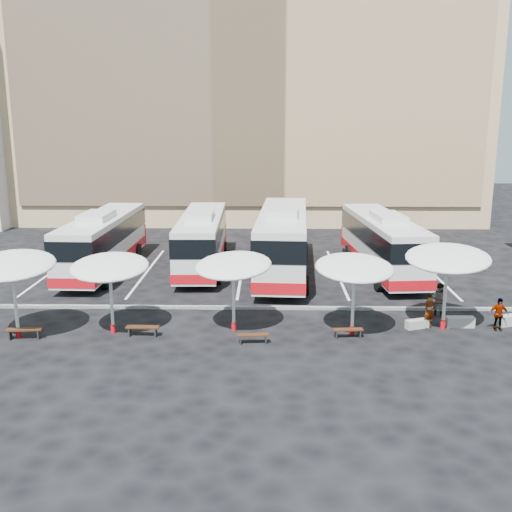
{
  "coord_description": "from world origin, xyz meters",
  "views": [
    {
      "loc": [
        1.59,
        -28.61,
        9.59
      ],
      "look_at": [
        1.0,
        3.0,
        2.2
      ],
      "focal_mm": 42.0,
      "sensor_mm": 36.0,
      "label": 1
    }
  ],
  "objects_px": {
    "sunshade_4": "(448,258)",
    "bus_0": "(103,240)",
    "bus_3": "(382,241)",
    "conc_bench_1": "(460,322)",
    "bus_2": "(283,239)",
    "wood_bench_3": "(348,331)",
    "sunshade_1": "(110,267)",
    "wood_bench_1": "(143,329)",
    "bus_1": "(202,238)",
    "sunshade_3": "(354,268)",
    "sunshade_0": "(12,266)",
    "conc_bench_0": "(417,324)",
    "passenger_0": "(429,311)",
    "wood_bench_0": "(24,331)",
    "wood_bench_2": "(253,336)",
    "passenger_2": "(499,314)",
    "sunshade_2": "(233,266)",
    "passenger_1": "(439,299)",
    "conc_bench_2": "(509,320)"
  },
  "relations": [
    {
      "from": "sunshade_0",
      "to": "conc_bench_0",
      "type": "distance_m",
      "value": 18.35
    },
    {
      "from": "sunshade_2",
      "to": "sunshade_4",
      "type": "height_order",
      "value": "sunshade_4"
    },
    {
      "from": "sunshade_1",
      "to": "wood_bench_3",
      "type": "distance_m",
      "value": 10.94
    },
    {
      "from": "wood_bench_0",
      "to": "wood_bench_3",
      "type": "bearing_deg",
      "value": 1.63
    },
    {
      "from": "passenger_1",
      "to": "bus_0",
      "type": "bearing_deg",
      "value": 20.28
    },
    {
      "from": "bus_3",
      "to": "conc_bench_0",
      "type": "relative_size",
      "value": 11.4
    },
    {
      "from": "wood_bench_2",
      "to": "passenger_0",
      "type": "height_order",
      "value": "passenger_0"
    },
    {
      "from": "sunshade_2",
      "to": "wood_bench_1",
      "type": "bearing_deg",
      "value": -169.13
    },
    {
      "from": "conc_bench_0",
      "to": "sunshade_3",
      "type": "bearing_deg",
      "value": -164.38
    },
    {
      "from": "wood_bench_1",
      "to": "conc_bench_0",
      "type": "distance_m",
      "value": 12.58
    },
    {
      "from": "wood_bench_1",
      "to": "passenger_1",
      "type": "xyz_separation_m",
      "value": [
        14.05,
        3.17,
        0.47
      ]
    },
    {
      "from": "bus_3",
      "to": "sunshade_2",
      "type": "xyz_separation_m",
      "value": [
        -8.71,
        -10.7,
        1.08
      ]
    },
    {
      "from": "bus_2",
      "to": "sunshade_4",
      "type": "distance_m",
      "value": 12.31
    },
    {
      "from": "bus_2",
      "to": "wood_bench_3",
      "type": "bearing_deg",
      "value": -73.41
    },
    {
      "from": "bus_2",
      "to": "sunshade_3",
      "type": "relative_size",
      "value": 3.48
    },
    {
      "from": "bus_1",
      "to": "wood_bench_0",
      "type": "xyz_separation_m",
      "value": [
        -6.51,
        -12.91,
        -1.59
      ]
    },
    {
      "from": "wood_bench_3",
      "to": "bus_3",
      "type": "bearing_deg",
      "value": 72.68
    },
    {
      "from": "wood_bench_1",
      "to": "bus_1",
      "type": "bearing_deg",
      "value": 83.81
    },
    {
      "from": "bus_1",
      "to": "wood_bench_1",
      "type": "xyz_separation_m",
      "value": [
        -1.35,
        -12.47,
        -1.61
      ]
    },
    {
      "from": "bus_0",
      "to": "sunshade_0",
      "type": "height_order",
      "value": "bus_0"
    },
    {
      "from": "bus_2",
      "to": "sunshade_1",
      "type": "xyz_separation_m",
      "value": [
        -7.94,
        -10.76,
        0.88
      ]
    },
    {
      "from": "passenger_0",
      "to": "wood_bench_2",
      "type": "bearing_deg",
      "value": 171.91
    },
    {
      "from": "bus_1",
      "to": "conc_bench_1",
      "type": "distance_m",
      "value": 17.27
    },
    {
      "from": "sunshade_3",
      "to": "wood_bench_2",
      "type": "bearing_deg",
      "value": -165.0
    },
    {
      "from": "sunshade_2",
      "to": "conc_bench_1",
      "type": "height_order",
      "value": "sunshade_2"
    },
    {
      "from": "bus_2",
      "to": "bus_3",
      "type": "relative_size",
      "value": 1.1
    },
    {
      "from": "sunshade_2",
      "to": "passenger_2",
      "type": "height_order",
      "value": "sunshade_2"
    },
    {
      "from": "sunshade_4",
      "to": "bus_0",
      "type": "bearing_deg",
      "value": 150.59
    },
    {
      "from": "sunshade_1",
      "to": "wood_bench_1",
      "type": "xyz_separation_m",
      "value": [
        1.42,
        -0.36,
        -2.74
      ]
    },
    {
      "from": "bus_1",
      "to": "conc_bench_2",
      "type": "height_order",
      "value": "bus_1"
    },
    {
      "from": "conc_bench_0",
      "to": "bus_2",
      "type": "bearing_deg",
      "value": 121.36
    },
    {
      "from": "sunshade_2",
      "to": "passenger_1",
      "type": "height_order",
      "value": "sunshade_2"
    },
    {
      "from": "sunshade_3",
      "to": "wood_bench_1",
      "type": "height_order",
      "value": "sunshade_3"
    },
    {
      "from": "bus_1",
      "to": "conc_bench_0",
      "type": "xyz_separation_m",
      "value": [
        11.17,
        -11.21,
        -1.75
      ]
    },
    {
      "from": "conc_bench_1",
      "to": "conc_bench_0",
      "type": "bearing_deg",
      "value": -173.75
    },
    {
      "from": "bus_3",
      "to": "conc_bench_1",
      "type": "relative_size",
      "value": 9.67
    },
    {
      "from": "bus_1",
      "to": "wood_bench_2",
      "type": "height_order",
      "value": "bus_1"
    },
    {
      "from": "conc_bench_0",
      "to": "conc_bench_1",
      "type": "bearing_deg",
      "value": 6.25
    },
    {
      "from": "wood_bench_3",
      "to": "conc_bench_1",
      "type": "distance_m",
      "value": 5.63
    },
    {
      "from": "wood_bench_2",
      "to": "passenger_0",
      "type": "relative_size",
      "value": 0.86
    },
    {
      "from": "sunshade_2",
      "to": "passenger_2",
      "type": "bearing_deg",
      "value": 1.33
    },
    {
      "from": "sunshade_1",
      "to": "conc_bench_0",
      "type": "relative_size",
      "value": 3.33
    },
    {
      "from": "sunshade_4",
      "to": "passenger_2",
      "type": "height_order",
      "value": "sunshade_4"
    },
    {
      "from": "passenger_0",
      "to": "wood_bench_0",
      "type": "bearing_deg",
      "value": 162.65
    },
    {
      "from": "bus_0",
      "to": "bus_3",
      "type": "xyz_separation_m",
      "value": [
        17.54,
        -0.13,
        0.0
      ]
    },
    {
      "from": "bus_3",
      "to": "sunshade_1",
      "type": "height_order",
      "value": "bus_3"
    },
    {
      "from": "conc_bench_0",
      "to": "conc_bench_1",
      "type": "xyz_separation_m",
      "value": [
        2.05,
        0.22,
        0.04
      ]
    },
    {
      "from": "wood_bench_3",
      "to": "passenger_2",
      "type": "bearing_deg",
      "value": 8.83
    },
    {
      "from": "sunshade_0",
      "to": "wood_bench_2",
      "type": "height_order",
      "value": "sunshade_0"
    },
    {
      "from": "sunshade_4",
      "to": "wood_bench_1",
      "type": "distance_m",
      "value": 14.07
    }
  ]
}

